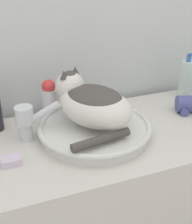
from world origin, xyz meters
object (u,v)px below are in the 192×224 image
Objects in this scene: soap_pump_bottle at (186,79)px; soap_bar at (11,161)px; cat at (91,102)px; lotion_bottle_white at (50,101)px; faucet at (28,120)px.

soap_bar is (-0.79, -0.23, -0.07)m from soap_pump_bottle.
lotion_bottle_white is at bearing 6.47° from cat.
faucet is at bearing -132.23° from lotion_bottle_white.
cat is 0.20m from lotion_bottle_white.
soap_bar is (-0.08, -0.12, -0.07)m from faucet.
soap_bar is (-0.18, -0.23, -0.07)m from lotion_bottle_white.
faucet is at bearing 57.17° from soap_bar.
cat reaches higher than lotion_bottle_white.
cat is 0.22m from faucet.
cat is 1.69× the size of soap_pump_bottle.
soap_pump_bottle is 0.83m from soap_bar.
soap_pump_bottle is at bearing -101.15° from cat.
lotion_bottle_white reaches higher than soap_bar.
soap_bar is at bearing -127.63° from lotion_bottle_white.
cat is 0.32m from soap_bar.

